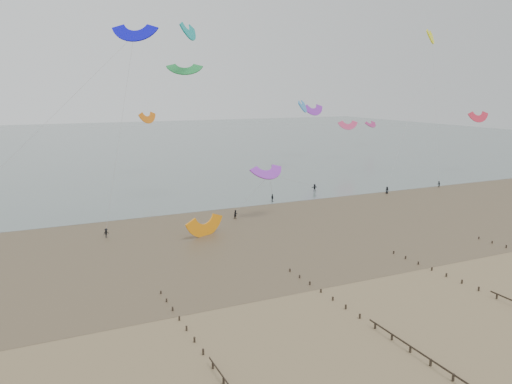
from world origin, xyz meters
The scene contains 5 objects.
ground centered at (0.00, 0.00, 0.00)m, with size 500.00×500.00×0.00m, color brown.
sea_and_shore centered at (-4.08, 34.40, 0.01)m, with size 500.00×665.00×0.03m.
kitesurfers centered at (20.44, 49.44, 0.85)m, with size 141.68×19.54×1.80m.
grounded_kite centered at (-0.79, 33.29, 0.00)m, with size 6.85×3.59×5.22m, color orange, non-canonical shape.
kites_airborne centered at (-12.47, 87.07, 23.62)m, with size 227.83×113.37×41.40m.
Camera 1 is at (-27.63, -44.79, 24.50)m, focal length 35.00 mm.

